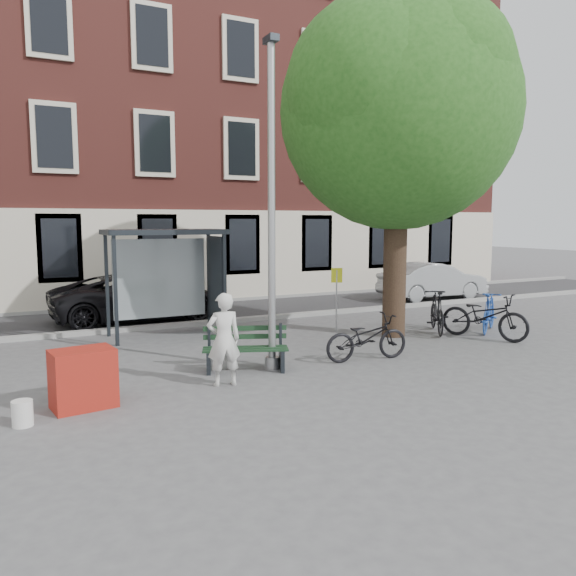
% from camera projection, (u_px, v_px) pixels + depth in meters
% --- Properties ---
extents(ground, '(90.00, 90.00, 0.00)m').
position_uv_depth(ground, '(272.00, 369.00, 10.75)').
color(ground, '#4C4C4F').
rests_on(ground, ground).
extents(road, '(40.00, 4.00, 0.01)m').
position_uv_depth(road, '(175.00, 315.00, 16.97)').
color(road, '#28282B').
rests_on(road, ground).
extents(curb_near, '(40.00, 0.25, 0.12)m').
position_uv_depth(curb_near, '(194.00, 324.00, 15.18)').
color(curb_near, gray).
rests_on(curb_near, ground).
extents(curb_far, '(40.00, 0.25, 0.12)m').
position_uv_depth(curb_far, '(159.00, 304.00, 18.74)').
color(curb_far, gray).
rests_on(curb_far, ground).
extents(building_row, '(30.00, 8.00, 14.00)m').
position_uv_depth(building_row, '(129.00, 111.00, 21.47)').
color(building_row, brown).
rests_on(building_row, ground).
extents(lamppost, '(0.28, 0.35, 6.11)m').
position_uv_depth(lamppost, '(272.00, 223.00, 10.42)').
color(lamppost, '#9EA0A3').
rests_on(lamppost, ground).
extents(tree_right, '(5.76, 5.60, 8.20)m').
position_uv_depth(tree_right, '(402.00, 101.00, 13.10)').
color(tree_right, black).
rests_on(tree_right, ground).
extents(bus_shelter, '(2.85, 1.45, 2.62)m').
position_uv_depth(bus_shelter, '(180.00, 258.00, 13.90)').
color(bus_shelter, '#1E2328').
rests_on(bus_shelter, ground).
extents(painter, '(0.62, 0.43, 1.61)m').
position_uv_depth(painter, '(224.00, 339.00, 9.57)').
color(painter, silver).
rests_on(painter, ground).
extents(bench, '(1.67, 1.03, 0.82)m').
position_uv_depth(bench, '(245.00, 351.00, 10.60)').
color(bench, '#1E2328').
rests_on(bench, ground).
extents(bike_a, '(1.85, 0.81, 0.95)m').
position_uv_depth(bike_a, '(367.00, 337.00, 11.36)').
color(bike_a, black).
rests_on(bike_a, ground).
extents(bike_b, '(1.63, 1.34, 1.00)m').
position_uv_depth(bike_b, '(489.00, 312.00, 14.32)').
color(bike_b, '#1A3F93').
rests_on(bike_b, ground).
extents(bike_c, '(1.53, 2.22, 1.11)m').
position_uv_depth(bike_c, '(484.00, 316.00, 13.47)').
color(bike_c, black).
rests_on(bike_c, ground).
extents(bike_d, '(1.39, 1.80, 1.09)m').
position_uv_depth(bike_d, '(437.00, 312.00, 14.19)').
color(bike_d, black).
rests_on(bike_d, ground).
extents(car_dark, '(4.93, 2.46, 1.34)m').
position_uv_depth(car_dark, '(139.00, 297.00, 15.95)').
color(car_dark, black).
rests_on(car_dark, ground).
extents(car_silver, '(4.09, 1.57, 1.33)m').
position_uv_depth(car_silver, '(433.00, 281.00, 20.39)').
color(car_silver, '#989B9F').
rests_on(car_silver, ground).
extents(red_stand, '(0.98, 0.73, 0.90)m').
position_uv_depth(red_stand, '(83.00, 379.00, 8.47)').
color(red_stand, maroon).
rests_on(red_stand, ground).
extents(bucket_a, '(0.37, 0.37, 0.36)m').
position_uv_depth(bucket_a, '(22.00, 413.00, 7.73)').
color(bucket_a, silver).
rests_on(bucket_a, ground).
extents(notice_sign, '(0.27, 0.14, 1.64)m').
position_uv_depth(notice_sign, '(337.00, 288.00, 14.22)').
color(notice_sign, '#9EA0A3').
rests_on(notice_sign, ground).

